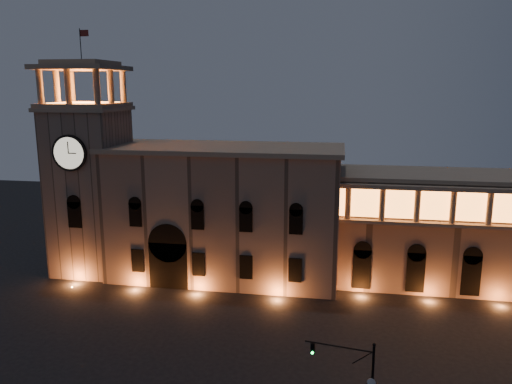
{
  "coord_description": "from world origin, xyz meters",
  "views": [
    {
      "loc": [
        12.91,
        -40.72,
        25.11
      ],
      "look_at": [
        3.22,
        16.0,
        12.93
      ],
      "focal_mm": 35.0,
      "sensor_mm": 36.0,
      "label": 1
    }
  ],
  "objects": [
    {
      "name": "traffic_light",
      "position": [
        14.87,
        -7.2,
        3.82
      ],
      "size": [
        5.25,
        1.17,
        7.28
      ],
      "rotation": [
        0.0,
        0.0,
        -0.16
      ],
      "color": "black",
      "rests_on": "ground"
    },
    {
      "name": "ground",
      "position": [
        0.0,
        0.0,
        0.0
      ],
      "size": [
        160.0,
        160.0,
        0.0
      ],
      "primitive_type": "plane",
      "color": "black",
      "rests_on": "ground"
    },
    {
      "name": "clock_tower",
      "position": [
        -20.5,
        20.98,
        12.5
      ],
      "size": [
        9.8,
        9.8,
        32.4
      ],
      "color": "#8A6D5A",
      "rests_on": "ground"
    },
    {
      "name": "colonnade_wing",
      "position": [
        32.0,
        23.92,
        7.33
      ],
      "size": [
        40.6,
        11.5,
        14.5
      ],
      "color": "#846754",
      "rests_on": "ground"
    },
    {
      "name": "government_building",
      "position": [
        -2.08,
        21.93,
        8.77
      ],
      "size": [
        30.8,
        12.8,
        17.6
      ],
      "color": "#8A6D5A",
      "rests_on": "ground"
    }
  ]
}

